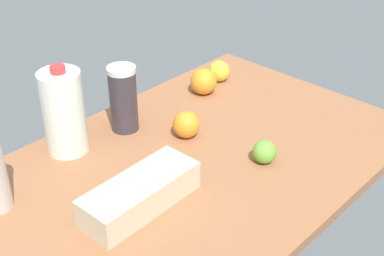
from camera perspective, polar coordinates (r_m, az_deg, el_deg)
name	(u,v)px	position (r cm, az deg, el deg)	size (l,w,h in cm)	color
countertop	(192,165)	(140.94, 0.00, -3.99)	(120.00, 76.00, 3.00)	#9C633F
egg_carton	(140,193)	(123.83, -5.55, -6.97)	(29.41, 11.09, 7.14)	beige
milk_jug	(64,112)	(142.39, -13.53, 1.65)	(11.00, 11.00, 24.64)	white
shaker_bottle	(123,99)	(150.10, -7.34, 3.13)	(8.02, 8.02, 19.25)	#373139
orange_near_front	(204,81)	(170.72, 1.25, 5.00)	(8.46, 8.46, 8.46)	orange
lime_far_back	(264,152)	(139.12, 7.74, -2.53)	(6.27, 6.27, 6.27)	#6CAD3B
lemon_by_jug	(219,71)	(179.41, 2.91, 6.09)	(7.06, 7.06, 7.06)	yellow
orange_loose	(186,124)	(148.10, -0.60, 0.38)	(7.62, 7.62, 7.62)	orange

